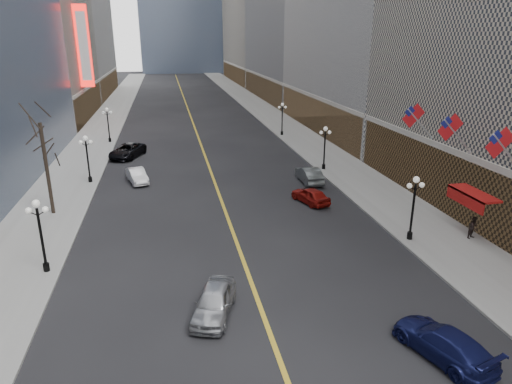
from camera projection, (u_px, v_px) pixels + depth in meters
name	position (u px, v px, depth m)	size (l,w,h in m)	color
sidewalk_east	(289.00, 129.00, 69.14)	(6.00, 230.00, 0.15)	gray
sidewalk_west	(97.00, 137.00, 64.03)	(6.00, 230.00, 0.15)	gray
lane_line	(193.00, 122.00, 75.89)	(0.25, 200.00, 0.02)	gold
streetlamp_east_1	(414.00, 202.00, 30.69)	(1.26, 0.44, 4.52)	black
streetlamp_east_2	(325.00, 143.00, 47.40)	(1.26, 0.44, 4.52)	black
streetlamp_east_3	(282.00, 115.00, 64.11)	(1.26, 0.44, 4.52)	black
streetlamp_west_1	(40.00, 229.00, 26.38)	(1.26, 0.44, 4.52)	black
streetlamp_west_2	(87.00, 154.00, 43.09)	(1.26, 0.44, 4.52)	black
streetlamp_west_3	(108.00, 121.00, 59.81)	(1.26, 0.44, 4.52)	black
flag_3	(502.00, 145.00, 27.13)	(2.87, 0.12, 2.87)	#B2B2B7
flag_4	(452.00, 130.00, 31.77)	(2.87, 0.12, 2.87)	#B2B2B7
flag_5	(415.00, 118.00, 36.41)	(2.87, 0.12, 2.87)	#B2B2B7
awning_c	(471.00, 195.00, 31.42)	(1.40, 4.00, 0.93)	maroon
theatre_marquee	(84.00, 46.00, 69.12)	(2.00, 0.55, 12.00)	red
tree_west_far	(42.00, 137.00, 34.27)	(3.60, 3.60, 7.92)	#2D231C
car_nb_near	(214.00, 302.00, 23.02)	(1.77, 4.39, 1.49)	#9C9EA3
car_nb_mid	(137.00, 176.00, 44.09)	(1.43, 4.11, 1.35)	silver
car_nb_far	(127.00, 151.00, 53.20)	(2.64, 5.73, 1.59)	black
car_sb_near	(443.00, 343.00, 19.99)	(1.97, 4.85, 1.41)	#14194D
car_sb_mid	(311.00, 195.00, 38.64)	(1.61, 3.99, 1.36)	maroon
car_sb_far	(309.00, 175.00, 44.07)	(1.62, 4.66, 1.53)	#535A5C
ped_east_walk	(474.00, 228.00, 31.44)	(0.78, 0.43, 1.60)	black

